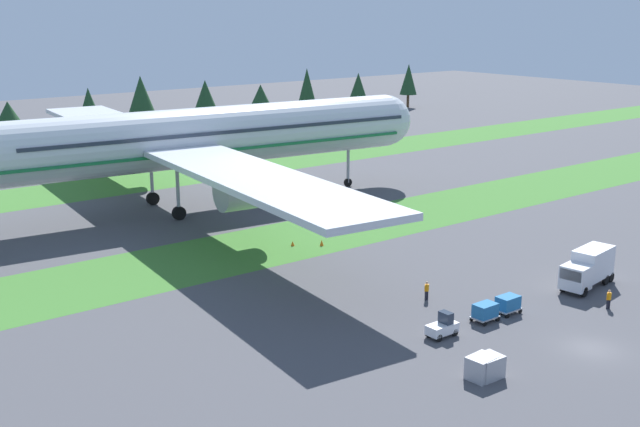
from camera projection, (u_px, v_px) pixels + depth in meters
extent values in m
plane|color=#47474C|center=(592.00, 349.00, 59.85)|extent=(400.00, 400.00, 0.00)
cube|color=#3D752D|center=(299.00, 238.00, 88.86)|extent=(320.00, 13.46, 0.01)
cube|color=#3D752D|center=(148.00, 180.00, 118.67)|extent=(320.00, 13.46, 0.01)
cylinder|color=silver|center=(197.00, 137.00, 100.28)|extent=(60.59, 13.35, 7.54)
sphere|color=silver|center=(385.00, 120.00, 115.74)|extent=(7.39, 7.39, 7.39)
cube|color=#19703D|center=(197.00, 148.00, 100.62)|extent=(59.15, 13.36, 0.36)
cube|color=#283342|center=(223.00, 128.00, 101.93)|extent=(53.30, 12.71, 0.44)
cube|color=silver|center=(111.00, 123.00, 118.21)|extent=(13.41, 41.08, 0.68)
cylinder|color=#A3A3A8|center=(134.00, 144.00, 114.61)|extent=(6.24, 4.70, 4.15)
cube|color=silver|center=(259.00, 180.00, 78.96)|extent=(13.41, 41.08, 0.68)
cylinder|color=#A3A3A8|center=(245.00, 191.00, 85.29)|extent=(6.24, 4.70, 4.15)
cylinder|color=#A3A3A8|center=(348.00, 157.00, 113.58)|extent=(0.44, 0.44, 7.50)
cylinder|color=black|center=(348.00, 182.00, 114.53)|extent=(1.24, 0.53, 1.20)
cylinder|color=#A3A3A8|center=(151.00, 172.00, 102.79)|extent=(0.44, 0.44, 7.25)
cylinder|color=black|center=(153.00, 199.00, 103.71)|extent=(1.75, 0.76, 1.70)
cylinder|color=#A3A3A8|center=(178.00, 184.00, 95.38)|extent=(0.44, 0.44, 7.25)
cylinder|color=black|center=(179.00, 213.00, 96.29)|extent=(1.75, 0.76, 1.70)
cube|color=silver|center=(442.00, 328.00, 61.94)|extent=(2.60, 1.30, 0.77)
cube|color=#283342|center=(446.00, 317.00, 61.96)|extent=(0.70, 1.09, 0.90)
cylinder|color=black|center=(439.00, 338.00, 61.07)|extent=(0.60, 0.20, 0.60)
cylinder|color=black|center=(429.00, 334.00, 61.92)|extent=(0.60, 0.20, 0.60)
cylinder|color=black|center=(455.00, 332.00, 62.15)|extent=(0.60, 0.20, 0.60)
cylinder|color=black|center=(445.00, 328.00, 62.99)|extent=(0.60, 0.20, 0.60)
cube|color=#A3A3A8|center=(485.00, 317.00, 65.02)|extent=(2.20, 1.50, 0.10)
cube|color=#23669E|center=(485.00, 310.00, 64.87)|extent=(1.94, 1.32, 1.10)
cylinder|color=black|center=(484.00, 324.00, 64.05)|extent=(0.40, 0.12, 0.40)
cylinder|color=black|center=(472.00, 319.00, 65.11)|extent=(0.40, 0.12, 0.40)
cylinder|color=black|center=(498.00, 319.00, 65.04)|extent=(0.40, 0.12, 0.40)
cylinder|color=black|center=(485.00, 314.00, 66.09)|extent=(0.40, 0.12, 0.40)
cube|color=#A3A3A8|center=(508.00, 309.00, 66.74)|extent=(2.20, 1.50, 0.10)
cube|color=#23669E|center=(508.00, 302.00, 66.58)|extent=(1.94, 1.32, 1.10)
cylinder|color=black|center=(507.00, 316.00, 65.76)|extent=(0.40, 0.12, 0.40)
cylinder|color=black|center=(495.00, 311.00, 66.82)|extent=(0.40, 0.12, 0.40)
cylinder|color=black|center=(520.00, 311.00, 66.75)|extent=(0.40, 0.12, 0.40)
cylinder|color=black|center=(507.00, 307.00, 67.81)|extent=(0.40, 0.12, 0.40)
cube|color=silver|center=(576.00, 277.00, 71.06)|extent=(2.52, 2.61, 2.20)
cube|color=#283342|center=(571.00, 275.00, 70.20)|extent=(0.39, 2.06, 0.97)
cube|color=silver|center=(593.00, 263.00, 73.25)|extent=(4.80, 2.95, 2.80)
cylinder|color=black|center=(584.00, 292.00, 70.51)|extent=(0.99, 0.44, 0.96)
cylinder|color=black|center=(563.00, 287.00, 71.85)|extent=(0.99, 0.44, 0.96)
cylinder|color=black|center=(606.00, 280.00, 73.64)|extent=(0.99, 0.44, 0.96)
cylinder|color=black|center=(585.00, 275.00, 74.98)|extent=(0.99, 0.44, 0.96)
cylinder|color=black|center=(611.00, 277.00, 74.43)|extent=(0.99, 0.44, 0.96)
cylinder|color=black|center=(591.00, 272.00, 75.76)|extent=(0.99, 0.44, 0.96)
cylinder|color=black|center=(607.00, 304.00, 67.69)|extent=(0.18, 0.18, 0.85)
cylinder|color=black|center=(609.00, 304.00, 67.80)|extent=(0.18, 0.18, 0.85)
cylinder|color=orange|center=(609.00, 296.00, 67.56)|extent=(0.36, 0.36, 0.62)
sphere|color=tan|center=(610.00, 291.00, 67.44)|extent=(0.24, 0.24, 0.24)
cylinder|color=orange|center=(607.00, 297.00, 67.46)|extent=(0.10, 0.10, 0.58)
cylinder|color=orange|center=(611.00, 296.00, 67.67)|extent=(0.10, 0.10, 0.58)
cylinder|color=black|center=(426.00, 296.00, 69.75)|extent=(0.18, 0.18, 0.85)
cylinder|color=black|center=(427.00, 295.00, 69.89)|extent=(0.18, 0.18, 0.85)
cylinder|color=orange|center=(427.00, 288.00, 69.63)|extent=(0.36, 0.36, 0.62)
sphere|color=tan|center=(427.00, 283.00, 69.52)|extent=(0.24, 0.24, 0.24)
cylinder|color=orange|center=(425.00, 289.00, 69.49)|extent=(0.10, 0.10, 0.58)
cylinder|color=orange|center=(428.00, 287.00, 69.79)|extent=(0.10, 0.10, 0.58)
cube|color=#A3A3A8|center=(488.00, 367.00, 55.01)|extent=(2.05, 1.66, 1.63)
cube|color=#A3A3A8|center=(482.00, 368.00, 54.84)|extent=(2.11, 1.74, 1.65)
cone|color=orange|center=(322.00, 243.00, 85.86)|extent=(0.44, 0.44, 0.68)
cone|color=orange|center=(293.00, 243.00, 85.83)|extent=(0.44, 0.44, 0.54)
cylinder|color=#4C3823|center=(11.00, 138.00, 149.98)|extent=(0.70, 0.70, 2.56)
cone|color=#1E4223|center=(9.00, 116.00, 148.93)|extent=(6.39, 6.39, 5.70)
cylinder|color=#4C3823|center=(91.00, 130.00, 157.58)|extent=(0.70, 0.70, 3.36)
cone|color=#1E4223|center=(89.00, 105.00, 156.31)|extent=(4.51, 4.51, 6.69)
cylinder|color=#4C3823|center=(143.00, 125.00, 166.24)|extent=(0.70, 0.70, 2.81)
cone|color=#1E4223|center=(141.00, 97.00, 164.77)|extent=(6.33, 6.33, 8.89)
cylinder|color=#4C3823|center=(206.00, 117.00, 175.89)|extent=(0.70, 0.70, 3.34)
cone|color=#1E4223|center=(205.00, 95.00, 174.63)|extent=(5.04, 5.04, 6.60)
cylinder|color=#4C3823|center=(261.00, 114.00, 181.94)|extent=(0.70, 0.70, 3.14)
cone|color=#1E4223|center=(261.00, 96.00, 180.88)|extent=(5.03, 5.03, 5.23)
cylinder|color=#4C3823|center=(307.00, 109.00, 192.49)|extent=(0.70, 0.70, 2.92)
cone|color=#1E4223|center=(307.00, 85.00, 191.06)|extent=(4.31, 4.31, 8.39)
cylinder|color=#4C3823|center=(358.00, 105.00, 200.64)|extent=(0.70, 0.70, 2.90)
cone|color=#1E4223|center=(358.00, 86.00, 199.43)|extent=(4.55, 4.55, 6.63)
cylinder|color=#4C3823|center=(408.00, 101.00, 206.67)|extent=(0.70, 0.70, 3.39)
cone|color=#1E4223|center=(409.00, 79.00, 205.24)|extent=(4.49, 4.49, 7.94)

